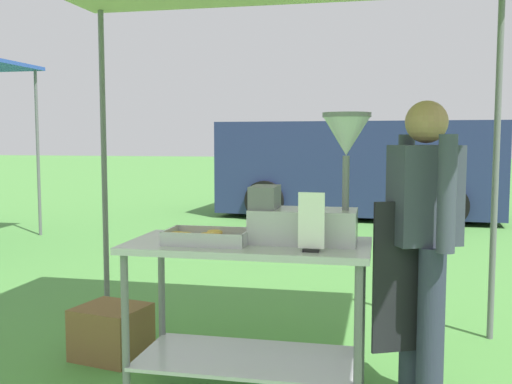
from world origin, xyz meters
TOP-DOWN VIEW (x-y plane):
  - ground_plane at (0.00, 6.00)m, footprint 70.00×70.00m
  - donut_cart at (0.16, 1.34)m, footprint 1.29×0.62m
  - donut_tray at (-0.05, 1.27)m, footprint 0.44×0.27m
  - donut_fryer at (0.49, 1.39)m, footprint 0.63×0.28m
  - menu_sign at (0.52, 1.15)m, footprint 0.13×0.05m
  - vendor at (1.07, 1.48)m, footprint 0.46×0.52m
  - supply_crate at (-0.84, 1.75)m, footprint 0.49×0.46m
  - van_navy at (0.45, 9.16)m, footprint 4.94×2.32m

SIDE VIEW (x-z plane):
  - ground_plane at x=0.00m, z-range 0.00..0.00m
  - supply_crate at x=-0.84m, z-range 0.00..0.34m
  - donut_cart at x=0.16m, z-range 0.19..1.05m
  - van_navy at x=0.45m, z-range 0.03..1.72m
  - donut_tray at x=-0.05m, z-range 0.85..0.92m
  - vendor at x=1.07m, z-range 0.10..1.71m
  - menu_sign at x=0.52m, z-range 0.84..1.13m
  - donut_fryer at x=0.49m, z-range 0.76..1.45m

